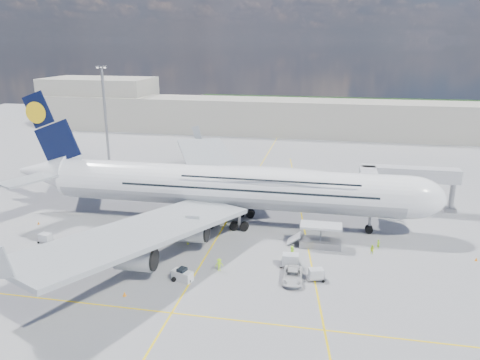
% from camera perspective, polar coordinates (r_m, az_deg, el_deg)
% --- Properties ---
extents(ground, '(300.00, 300.00, 0.00)m').
position_cam_1_polar(ground, '(76.09, -3.35, -7.90)').
color(ground, gray).
rests_on(ground, ground).
extents(taxi_line_main, '(0.25, 220.00, 0.01)m').
position_cam_1_polar(taxi_line_main, '(76.08, -3.35, -7.90)').
color(taxi_line_main, yellow).
rests_on(taxi_line_main, ground).
extents(taxi_line_cross, '(120.00, 0.25, 0.01)m').
position_cam_1_polar(taxi_line_cross, '(59.26, -8.33, -15.74)').
color(taxi_line_cross, yellow).
rests_on(taxi_line_cross, ground).
extents(taxi_line_diag, '(14.16, 99.06, 0.01)m').
position_cam_1_polar(taxi_line_diag, '(83.24, 7.82, -5.80)').
color(taxi_line_diag, yellow).
rests_on(taxi_line_diag, ground).
extents(airliner, '(77.26, 79.15, 23.71)m').
position_cam_1_polar(airliner, '(82.66, -1.54, -0.75)').
color(airliner, white).
rests_on(airliner, ground).
extents(jet_bridge, '(18.80, 12.10, 8.50)m').
position_cam_1_polar(jet_bridge, '(92.09, 18.28, 0.21)').
color(jet_bridge, '#B7B7BC').
rests_on(jet_bridge, ground).
extents(cargo_loader, '(8.53, 3.20, 3.67)m').
position_cam_1_polar(cargo_loader, '(76.13, 9.64, -7.07)').
color(cargo_loader, silver).
rests_on(cargo_loader, ground).
extents(light_mast, '(3.00, 0.70, 25.50)m').
position_cam_1_polar(light_mast, '(127.25, -16.10, 7.70)').
color(light_mast, gray).
rests_on(light_mast, ground).
extents(terminal, '(180.00, 16.00, 12.00)m').
position_cam_1_polar(terminal, '(164.89, 4.89, 7.66)').
color(terminal, '#B2AD9E').
rests_on(terminal, ground).
extents(hangar, '(40.00, 22.00, 18.00)m').
position_cam_1_polar(hangar, '(189.90, -16.67, 9.13)').
color(hangar, '#B2AD9E').
rests_on(hangar, ground).
extents(tree_line, '(160.00, 6.00, 8.00)m').
position_cam_1_polar(tree_line, '(209.96, 17.33, 8.36)').
color(tree_line, '#193814').
rests_on(tree_line, ground).
extents(dolly_row_a, '(2.79, 1.58, 0.40)m').
position_cam_1_polar(dolly_row_a, '(75.07, -20.69, -9.12)').
color(dolly_row_a, gray).
rests_on(dolly_row_a, ground).
extents(dolly_row_b, '(3.31, 2.63, 0.43)m').
position_cam_1_polar(dolly_row_b, '(81.35, -13.08, -6.39)').
color(dolly_row_b, gray).
rests_on(dolly_row_b, ground).
extents(dolly_row_c, '(3.13, 1.98, 0.43)m').
position_cam_1_polar(dolly_row_c, '(81.14, -14.32, -6.55)').
color(dolly_row_c, gray).
rests_on(dolly_row_c, ground).
extents(dolly_back, '(2.75, 1.79, 1.62)m').
position_cam_1_polar(dolly_back, '(82.62, -22.63, -6.53)').
color(dolly_back, gray).
rests_on(dolly_back, ground).
extents(dolly_nose_far, '(2.91, 2.08, 1.66)m').
position_cam_1_polar(dolly_nose_far, '(66.06, 9.25, -11.26)').
color(dolly_nose_far, gray).
rests_on(dolly_nose_far, ground).
extents(dolly_nose_near, '(3.24, 1.85, 2.00)m').
position_cam_1_polar(dolly_nose_near, '(68.99, 6.16, -9.69)').
color(dolly_nose_near, gray).
rests_on(dolly_nose_near, ground).
extents(baggage_tug, '(3.21, 2.25, 1.83)m').
position_cam_1_polar(baggage_tug, '(65.67, -7.06, -11.43)').
color(baggage_tug, silver).
rests_on(baggage_tug, ground).
extents(catering_truck_inner, '(7.35, 2.95, 4.38)m').
position_cam_1_polar(catering_truck_inner, '(102.30, -6.96, -0.25)').
color(catering_truck_inner, gray).
rests_on(catering_truck_inner, ground).
extents(catering_truck_outer, '(7.62, 4.69, 4.24)m').
position_cam_1_polar(catering_truck_outer, '(118.55, -5.08, 2.12)').
color(catering_truck_outer, gray).
rests_on(catering_truck_outer, ground).
extents(service_van, '(2.75, 5.70, 1.56)m').
position_cam_1_polar(service_van, '(65.42, 6.43, -11.54)').
color(service_van, silver).
rests_on(service_van, ground).
extents(crew_nose, '(0.67, 0.63, 1.53)m').
position_cam_1_polar(crew_nose, '(77.45, 16.51, -7.52)').
color(crew_nose, '#A1DD17').
rests_on(crew_nose, ground).
extents(crew_loader, '(0.92, 0.83, 1.54)m').
position_cam_1_polar(crew_loader, '(75.26, 15.82, -8.19)').
color(crew_loader, '#D0F419').
rests_on(crew_loader, ground).
extents(crew_wing, '(0.73, 1.03, 1.63)m').
position_cam_1_polar(crew_wing, '(76.35, -6.39, -7.22)').
color(crew_wing, '#E9FF1A').
rests_on(crew_wing, ground).
extents(crew_van, '(1.02, 1.12, 1.93)m').
position_cam_1_polar(crew_van, '(71.73, 6.36, -8.72)').
color(crew_van, '#A3F71A').
rests_on(crew_van, ground).
extents(crew_tug, '(1.42, 1.16, 1.91)m').
position_cam_1_polar(crew_tug, '(67.65, -2.55, -10.28)').
color(crew_tug, '#A2E518').
rests_on(crew_tug, ground).
extents(cone_nose, '(0.42, 0.42, 0.54)m').
position_cam_1_polar(cone_nose, '(79.04, 26.85, -8.61)').
color(cone_nose, orange).
rests_on(cone_nose, ground).
extents(cone_wing_left_inner, '(0.41, 0.41, 0.52)m').
position_cam_1_polar(cone_wing_left_inner, '(96.12, -1.97, -2.38)').
color(cone_wing_left_inner, orange).
rests_on(cone_wing_left_inner, ground).
extents(cone_wing_left_outer, '(0.50, 0.50, 0.64)m').
position_cam_1_polar(cone_wing_left_outer, '(109.08, -10.01, -0.27)').
color(cone_wing_left_outer, orange).
rests_on(cone_wing_left_outer, ground).
extents(cone_wing_right_inner, '(0.39, 0.39, 0.50)m').
position_cam_1_polar(cone_wing_right_inner, '(82.38, -9.77, -5.96)').
color(cone_wing_right_inner, orange).
rests_on(cone_wing_right_inner, ground).
extents(cone_wing_right_outer, '(0.48, 0.48, 0.61)m').
position_cam_1_polar(cone_wing_right_outer, '(63.64, -13.90, -13.33)').
color(cone_wing_right_outer, orange).
rests_on(cone_wing_right_outer, ground).
extents(cone_tail, '(0.40, 0.40, 0.51)m').
position_cam_1_polar(cone_tail, '(91.40, -23.36, -4.83)').
color(cone_tail, orange).
rests_on(cone_tail, ground).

